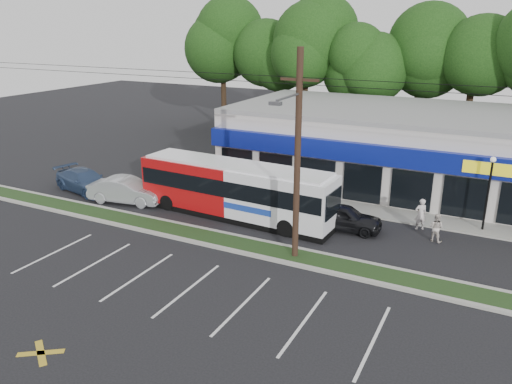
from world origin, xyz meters
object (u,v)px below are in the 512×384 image
object	(u,v)px
metrobus	(236,189)
pedestrian_b	(436,227)
pedestrian_a	(421,214)
utility_pole	(294,150)
car_silver	(127,190)
lamp_post	(489,185)
car_dark	(343,217)
car_blue	(85,181)

from	to	relation	value
metrobus	pedestrian_b	bearing A→B (deg)	11.28
metrobus	pedestrian_a	xyz separation A→B (m)	(10.10, 2.94, -0.83)
utility_pole	car_silver	distance (m)	13.61
utility_pole	lamp_post	world-z (taller)	utility_pole
pedestrian_a	pedestrian_b	xyz separation A→B (m)	(1.01, -1.28, -0.13)
lamp_post	car_dark	xyz separation A→B (m)	(-7.00, -3.30, -1.94)
pedestrian_a	pedestrian_b	bearing A→B (deg)	96.72
lamp_post	car_dark	size ratio (longest dim) A/B	0.99
car_dark	car_silver	distance (m)	13.86
lamp_post	utility_pole	bearing A→B (deg)	-136.05
car_dark	car_silver	xyz separation A→B (m)	(-13.71, -2.00, 0.08)
pedestrian_b	car_blue	bearing A→B (deg)	20.17
lamp_post	car_silver	size ratio (longest dim) A/B	0.86
car_silver	car_dark	bearing A→B (deg)	-92.27
metrobus	car_silver	size ratio (longest dim) A/B	2.50
metrobus	pedestrian_b	world-z (taller)	metrobus
car_silver	pedestrian_b	bearing A→B (deg)	-92.40
utility_pole	car_blue	distance (m)	17.49
lamp_post	pedestrian_b	distance (m)	3.89
utility_pole	car_silver	xyz separation A→B (m)	(-12.55, 2.57, -4.60)
utility_pole	lamp_post	size ratio (longest dim) A/B	11.76
car_dark	car_blue	world-z (taller)	car_blue
metrobus	pedestrian_a	bearing A→B (deg)	19.00
car_blue	pedestrian_b	bearing A→B (deg)	-70.96
lamp_post	car_silver	world-z (taller)	lamp_post
utility_pole	car_dark	bearing A→B (deg)	75.67
metrobus	pedestrian_a	distance (m)	10.55
car_dark	pedestrian_a	distance (m)	4.30
car_blue	metrobus	bearing A→B (deg)	-73.79
lamp_post	car_silver	bearing A→B (deg)	-165.65
metrobus	car_dark	distance (m)	6.42
lamp_post	pedestrian_b	bearing A→B (deg)	-129.27
metrobus	car_dark	bearing A→B (deg)	11.82
lamp_post	pedestrian_b	size ratio (longest dim) A/B	2.74
car_blue	car_silver	bearing A→B (deg)	-82.75
lamp_post	car_dark	bearing A→B (deg)	-154.76
lamp_post	metrobus	xyz separation A→B (m)	(-13.26, -4.30, -0.94)
utility_pole	metrobus	size ratio (longest dim) A/B	4.07
car_blue	pedestrian_b	distance (m)	22.71
lamp_post	metrobus	distance (m)	13.98
car_silver	pedestrian_b	distance (m)	18.75
utility_pole	pedestrian_b	xyz separation A→B (m)	(6.01, 5.24, -4.64)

